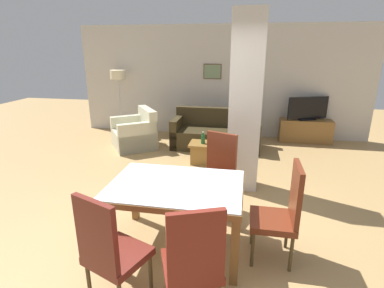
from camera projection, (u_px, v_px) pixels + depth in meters
The scene contains 15 objects.
ground_plane at pixel (177, 245), 3.44m from camera, with size 18.00×18.00×0.00m, color #A78351.
back_wall at pixel (220, 82), 7.43m from camera, with size 7.20×0.09×2.70m.
divider_pillar at pixel (245, 104), 4.51m from camera, with size 0.48×0.38×2.70m.
dining_table at pixel (176, 198), 3.25m from camera, with size 1.44×1.02×0.78m.
dining_chair_near_left at pixel (109, 249), 2.49m from camera, with size 0.60×0.60×1.08m.
dining_chair_head_right at pixel (282, 211), 3.07m from camera, with size 0.46×0.46×1.08m.
dining_chair_far_right at pixel (217, 171), 4.06m from camera, with size 0.60×0.60×1.08m.
dining_chair_near_right at pixel (193, 260), 2.36m from camera, with size 0.60×0.60×1.08m.
sofa at pixel (216, 134), 6.75m from camera, with size 1.93×0.86×0.85m.
armchair at pixel (136, 134), 6.74m from camera, with size 1.22×1.24×0.87m.
coffee_table at pixel (204, 153), 5.84m from camera, with size 0.57×0.46×0.40m.
bottle at pixel (203, 139), 5.73m from camera, with size 0.08×0.08×0.23m.
tv_stand at pixel (305, 131), 7.14m from camera, with size 1.19×0.40×0.54m.
tv_screen at pixel (308, 109), 6.97m from camera, with size 0.93×0.40×0.54m.
floor_lamp at pixel (118, 80), 7.51m from camera, with size 0.37×0.37×1.63m.
Camera 1 is at (0.71, -2.83, 2.17)m, focal length 28.00 mm.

